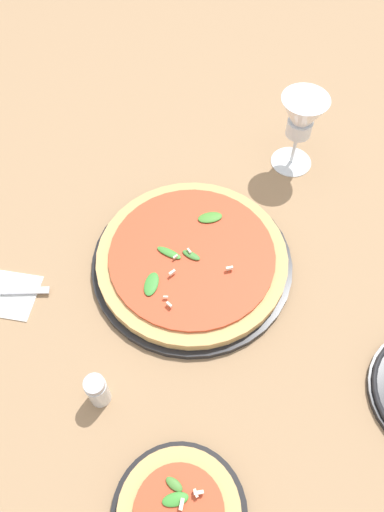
{
  "coord_description": "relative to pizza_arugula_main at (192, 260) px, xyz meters",
  "views": [
    {
      "loc": [
        0.06,
        0.47,
        0.75
      ],
      "look_at": [
        -0.02,
        0.02,
        0.03
      ],
      "focal_mm": 35.0,
      "sensor_mm": 36.0,
      "label": 1
    }
  ],
  "objects": [
    {
      "name": "ground_plane",
      "position": [
        0.01,
        -0.02,
        -0.02
      ],
      "size": [
        6.0,
        6.0,
        0.0
      ],
      "primitive_type": "plane",
      "color": "#9E7A56"
    },
    {
      "name": "pizza_arugula_main",
      "position": [
        0.0,
        0.0,
        0.0
      ],
      "size": [
        0.35,
        0.35,
        0.05
      ],
      "color": "black",
      "rests_on": "ground_plane"
    },
    {
      "name": "wine_glass",
      "position": [
        -0.23,
        -0.21,
        0.09
      ],
      "size": [
        0.09,
        0.09,
        0.16
      ],
      "color": "white",
      "rests_on": "ground_plane"
    },
    {
      "name": "shaker_pepper",
      "position": [
        0.17,
        0.21,
        0.02
      ],
      "size": [
        0.03,
        0.03,
        0.07
      ],
      "color": "silver",
      "rests_on": "ground_plane"
    }
  ]
}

